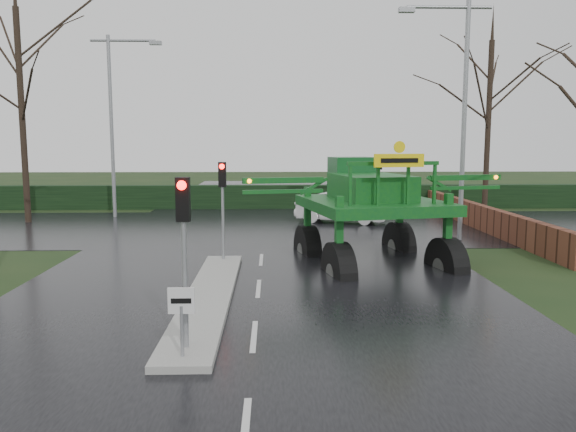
{
  "coord_description": "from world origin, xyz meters",
  "views": [
    {
      "loc": [
        0.41,
        -11.72,
        4.17
      ],
      "look_at": [
        0.87,
        4.92,
        2.0
      ],
      "focal_mm": 35.0,
      "sensor_mm": 36.0,
      "label": 1
    }
  ],
  "objects_px": {
    "keep_left_sign": "(181,311)",
    "traffic_signal_near": "(184,226)",
    "street_light_left_far": "(116,110)",
    "traffic_signal_mid": "(222,189)",
    "crop_sprayer": "(337,196)",
    "white_sedan": "(341,223)",
    "street_light_right": "(458,99)",
    "traffic_signal_far": "(380,171)"
  },
  "relations": [
    {
      "from": "traffic_signal_mid",
      "to": "crop_sprayer",
      "type": "relative_size",
      "value": 0.38
    },
    {
      "from": "traffic_signal_far",
      "to": "street_light_left_far",
      "type": "distance_m",
      "value": 15.08
    },
    {
      "from": "street_light_left_far",
      "to": "white_sedan",
      "type": "xyz_separation_m",
      "value": [
        12.21,
        -2.63,
        -5.99
      ]
    },
    {
      "from": "traffic_signal_far",
      "to": "traffic_signal_mid",
      "type": "bearing_deg",
      "value": 58.07
    },
    {
      "from": "street_light_right",
      "to": "street_light_left_far",
      "type": "relative_size",
      "value": 1.0
    },
    {
      "from": "keep_left_sign",
      "to": "traffic_signal_near",
      "type": "xyz_separation_m",
      "value": [
        0.0,
        0.49,
        1.53
      ]
    },
    {
      "from": "keep_left_sign",
      "to": "traffic_signal_near",
      "type": "bearing_deg",
      "value": 90.0
    },
    {
      "from": "traffic_signal_near",
      "to": "white_sedan",
      "type": "relative_size",
      "value": 0.75
    },
    {
      "from": "crop_sprayer",
      "to": "white_sedan",
      "type": "xyz_separation_m",
      "value": [
        1.55,
        11.41,
        -2.5
      ]
    },
    {
      "from": "crop_sprayer",
      "to": "traffic_signal_mid",
      "type": "bearing_deg",
      "value": 146.06
    },
    {
      "from": "traffic_signal_near",
      "to": "street_light_right",
      "type": "distance_m",
      "value": 16.46
    },
    {
      "from": "traffic_signal_far",
      "to": "crop_sprayer",
      "type": "distance_m",
      "value": 14.62
    },
    {
      "from": "keep_left_sign",
      "to": "crop_sprayer",
      "type": "distance_m",
      "value": 8.47
    },
    {
      "from": "keep_left_sign",
      "to": "street_light_left_far",
      "type": "bearing_deg",
      "value": 107.78
    },
    {
      "from": "traffic_signal_far",
      "to": "white_sedan",
      "type": "relative_size",
      "value": 0.75
    },
    {
      "from": "traffic_signal_mid",
      "to": "crop_sprayer",
      "type": "bearing_deg",
      "value": -22.21
    },
    {
      "from": "traffic_signal_mid",
      "to": "traffic_signal_far",
      "type": "bearing_deg",
      "value": 58.07
    },
    {
      "from": "traffic_signal_far",
      "to": "street_light_left_far",
      "type": "xyz_separation_m",
      "value": [
        -14.69,
        -0.01,
        3.4
      ]
    },
    {
      "from": "traffic_signal_far",
      "to": "street_light_right",
      "type": "relative_size",
      "value": 0.35
    },
    {
      "from": "traffic_signal_near",
      "to": "crop_sprayer",
      "type": "height_order",
      "value": "crop_sprayer"
    },
    {
      "from": "crop_sprayer",
      "to": "white_sedan",
      "type": "bearing_deg",
      "value": 70.53
    },
    {
      "from": "street_light_left_far",
      "to": "crop_sprayer",
      "type": "distance_m",
      "value": 17.97
    },
    {
      "from": "traffic_signal_mid",
      "to": "white_sedan",
      "type": "bearing_deg",
      "value": 61.72
    },
    {
      "from": "traffic_signal_near",
      "to": "crop_sprayer",
      "type": "distance_m",
      "value": 7.92
    },
    {
      "from": "traffic_signal_mid",
      "to": "traffic_signal_near",
      "type": "bearing_deg",
      "value": -90.0
    },
    {
      "from": "traffic_signal_near",
      "to": "street_light_left_far",
      "type": "height_order",
      "value": "street_light_left_far"
    },
    {
      "from": "street_light_left_far",
      "to": "traffic_signal_mid",
      "type": "bearing_deg",
      "value": -61.14
    },
    {
      "from": "street_light_right",
      "to": "crop_sprayer",
      "type": "height_order",
      "value": "street_light_right"
    },
    {
      "from": "traffic_signal_mid",
      "to": "street_light_right",
      "type": "relative_size",
      "value": 0.35
    },
    {
      "from": "keep_left_sign",
      "to": "traffic_signal_mid",
      "type": "bearing_deg",
      "value": 90.0
    },
    {
      "from": "street_light_right",
      "to": "keep_left_sign",
      "type": "bearing_deg",
      "value": -125.12
    },
    {
      "from": "keep_left_sign",
      "to": "traffic_signal_near",
      "type": "relative_size",
      "value": 0.38
    },
    {
      "from": "street_light_right",
      "to": "crop_sprayer",
      "type": "bearing_deg",
      "value": -133.5
    },
    {
      "from": "keep_left_sign",
      "to": "traffic_signal_far",
      "type": "height_order",
      "value": "traffic_signal_far"
    },
    {
      "from": "traffic_signal_far",
      "to": "white_sedan",
      "type": "xyz_separation_m",
      "value": [
        -2.49,
        -2.64,
        -2.59
      ]
    },
    {
      "from": "street_light_left_far",
      "to": "white_sedan",
      "type": "height_order",
      "value": "street_light_left_far"
    },
    {
      "from": "street_light_right",
      "to": "crop_sprayer",
      "type": "xyz_separation_m",
      "value": [
        -5.73,
        -6.04,
        -3.49
      ]
    },
    {
      "from": "keep_left_sign",
      "to": "street_light_left_far",
      "type": "height_order",
      "value": "street_light_left_far"
    },
    {
      "from": "street_light_right",
      "to": "street_light_left_far",
      "type": "xyz_separation_m",
      "value": [
        -16.39,
        8.0,
        0.0
      ]
    },
    {
      "from": "street_light_right",
      "to": "white_sedan",
      "type": "height_order",
      "value": "street_light_right"
    },
    {
      "from": "keep_left_sign",
      "to": "street_light_left_far",
      "type": "distance_m",
      "value": 23.11
    },
    {
      "from": "keep_left_sign",
      "to": "white_sedan",
      "type": "distance_m",
      "value": 19.63
    }
  ]
}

